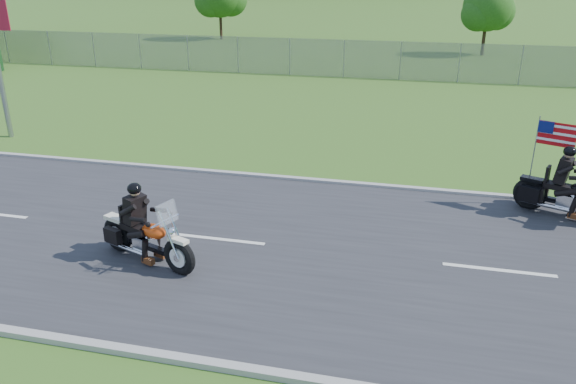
# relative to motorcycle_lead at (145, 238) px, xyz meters

# --- Properties ---
(ground) EXTENTS (420.00, 420.00, 0.00)m
(ground) POSITION_rel_motorcycle_lead_xyz_m (3.09, 1.24, -0.55)
(ground) COLOR #3C5C1C
(ground) RESTS_ON ground
(road) EXTENTS (120.00, 8.00, 0.04)m
(road) POSITION_rel_motorcycle_lead_xyz_m (3.09, 1.24, -0.53)
(road) COLOR #28282B
(road) RESTS_ON ground
(curb_north) EXTENTS (120.00, 0.18, 0.12)m
(curb_north) POSITION_rel_motorcycle_lead_xyz_m (3.09, 5.29, -0.50)
(curb_north) COLOR #9E9B93
(curb_north) RESTS_ON ground
(curb_south) EXTENTS (120.00, 0.18, 0.12)m
(curb_south) POSITION_rel_motorcycle_lead_xyz_m (3.09, -2.81, -0.50)
(curb_south) COLOR #9E9B93
(curb_south) RESTS_ON ground
(fence) EXTENTS (60.00, 0.03, 2.00)m
(fence) POSITION_rel_motorcycle_lead_xyz_m (-1.91, 21.24, 0.45)
(fence) COLOR gray
(fence) RESTS_ON ground
(tree_fence_near) EXTENTS (3.52, 3.28, 4.75)m
(tree_fence_near) POSITION_rel_motorcycle_lead_xyz_m (9.13, 31.28, 2.42)
(tree_fence_near) COLOR #382316
(tree_fence_near) RESTS_ON ground
(motorcycle_lead) EXTENTS (2.49, 1.22, 1.74)m
(motorcycle_lead) POSITION_rel_motorcycle_lead_xyz_m (0.00, 0.00, 0.00)
(motorcycle_lead) COLOR black
(motorcycle_lead) RESTS_ON ground
(motorcycle_follow) EXTENTS (2.55, 1.40, 2.25)m
(motorcycle_follow) POSITION_rel_motorcycle_lead_xyz_m (8.98, 4.34, 0.07)
(motorcycle_follow) COLOR black
(motorcycle_follow) RESTS_ON ground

